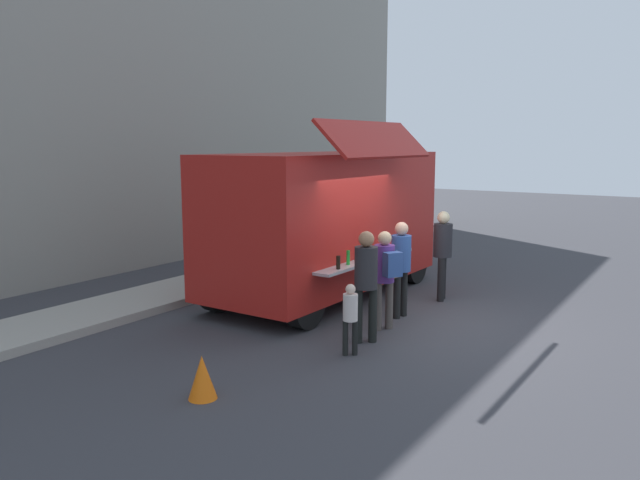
{
  "coord_description": "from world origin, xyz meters",
  "views": [
    {
      "loc": [
        -9.79,
        -4.51,
        3.13
      ],
      "look_at": [
        -0.08,
        1.81,
        1.3
      ],
      "focal_mm": 34.88,
      "sensor_mm": 36.0,
      "label": 1
    }
  ],
  "objects_px": {
    "food_truck_main": "(326,219)",
    "trash_bin": "(336,239)",
    "customer_front_ordering": "(400,261)",
    "customer_extra_browsing": "(443,247)",
    "traffic_cone_orange": "(202,377)",
    "customer_mid_with_backpack": "(385,270)",
    "child_near_queue": "(350,313)",
    "customer_rear_waiting": "(366,277)"
  },
  "relations": [
    {
      "from": "food_truck_main",
      "to": "trash_bin",
      "type": "xyz_separation_m",
      "value": [
        4.15,
        2.32,
        -1.15
      ]
    },
    {
      "from": "customer_front_ordering",
      "to": "customer_extra_browsing",
      "type": "height_order",
      "value": "customer_extra_browsing"
    },
    {
      "from": "traffic_cone_orange",
      "to": "trash_bin",
      "type": "bearing_deg",
      "value": 22.32
    },
    {
      "from": "food_truck_main",
      "to": "traffic_cone_orange",
      "type": "xyz_separation_m",
      "value": [
        -5.22,
        -1.52,
        -1.31
      ]
    },
    {
      "from": "traffic_cone_orange",
      "to": "customer_extra_browsing",
      "type": "xyz_separation_m",
      "value": [
        6.19,
        -0.6,
        0.79
      ]
    },
    {
      "from": "trash_bin",
      "to": "customer_front_ordering",
      "type": "xyz_separation_m",
      "value": [
        -4.77,
        -4.29,
        0.59
      ]
    },
    {
      "from": "traffic_cone_orange",
      "to": "customer_mid_with_backpack",
      "type": "height_order",
      "value": "customer_mid_with_backpack"
    },
    {
      "from": "customer_extra_browsing",
      "to": "trash_bin",
      "type": "bearing_deg",
      "value": -49.71
    },
    {
      "from": "customer_front_ordering",
      "to": "child_near_queue",
      "type": "distance_m",
      "value": 2.28
    },
    {
      "from": "customer_rear_waiting",
      "to": "child_near_queue",
      "type": "xyz_separation_m",
      "value": [
        -0.65,
        -0.1,
        -0.42
      ]
    },
    {
      "from": "traffic_cone_orange",
      "to": "customer_front_ordering",
      "type": "distance_m",
      "value": 4.68
    },
    {
      "from": "trash_bin",
      "to": "traffic_cone_orange",
      "type": "bearing_deg",
      "value": -157.68
    },
    {
      "from": "customer_front_ordering",
      "to": "customer_mid_with_backpack",
      "type": "relative_size",
      "value": 1.03
    },
    {
      "from": "trash_bin",
      "to": "customer_extra_browsing",
      "type": "xyz_separation_m",
      "value": [
        -3.17,
        -4.45,
        0.63
      ]
    },
    {
      "from": "traffic_cone_orange",
      "to": "food_truck_main",
      "type": "bearing_deg",
      "value": 16.28
    },
    {
      "from": "food_truck_main",
      "to": "trash_bin",
      "type": "bearing_deg",
      "value": 30.17
    },
    {
      "from": "customer_extra_browsing",
      "to": "customer_front_ordering",
      "type": "bearing_deg",
      "value": 70.37
    },
    {
      "from": "customer_mid_with_backpack",
      "to": "customer_front_ordering",
      "type": "bearing_deg",
      "value": -49.93
    },
    {
      "from": "customer_mid_with_backpack",
      "to": "food_truck_main",
      "type": "bearing_deg",
      "value": -3.35
    },
    {
      "from": "traffic_cone_orange",
      "to": "customer_extra_browsing",
      "type": "height_order",
      "value": "customer_extra_browsing"
    },
    {
      "from": "customer_extra_browsing",
      "to": "child_near_queue",
      "type": "distance_m",
      "value": 3.86
    },
    {
      "from": "food_truck_main",
      "to": "customer_rear_waiting",
      "type": "xyz_separation_m",
      "value": [
        -2.21,
        -2.14,
        -0.53
      ]
    },
    {
      "from": "traffic_cone_orange",
      "to": "customer_mid_with_backpack",
      "type": "relative_size",
      "value": 0.33
    },
    {
      "from": "traffic_cone_orange",
      "to": "trash_bin",
      "type": "height_order",
      "value": "trash_bin"
    },
    {
      "from": "customer_rear_waiting",
      "to": "customer_mid_with_backpack",
      "type": "bearing_deg",
      "value": -39.25
    },
    {
      "from": "traffic_cone_orange",
      "to": "customer_mid_with_backpack",
      "type": "distance_m",
      "value": 3.88
    },
    {
      "from": "customer_mid_with_backpack",
      "to": "customer_rear_waiting",
      "type": "relative_size",
      "value": 0.94
    },
    {
      "from": "customer_front_ordering",
      "to": "child_near_queue",
      "type": "relative_size",
      "value": 1.61
    },
    {
      "from": "traffic_cone_orange",
      "to": "customer_rear_waiting",
      "type": "xyz_separation_m",
      "value": [
        3.01,
        -0.62,
        0.79
      ]
    },
    {
      "from": "trash_bin",
      "to": "customer_extra_browsing",
      "type": "distance_m",
      "value": 5.5
    },
    {
      "from": "customer_rear_waiting",
      "to": "customer_extra_browsing",
      "type": "distance_m",
      "value": 3.18
    },
    {
      "from": "trash_bin",
      "to": "customer_extra_browsing",
      "type": "bearing_deg",
      "value": -125.52
    },
    {
      "from": "customer_rear_waiting",
      "to": "customer_front_ordering",
      "type": "bearing_deg",
      "value": -36.39
    },
    {
      "from": "trash_bin",
      "to": "customer_extra_browsing",
      "type": "height_order",
      "value": "customer_extra_browsing"
    },
    {
      "from": "traffic_cone_orange",
      "to": "child_near_queue",
      "type": "distance_m",
      "value": 2.49
    },
    {
      "from": "child_near_queue",
      "to": "food_truck_main",
      "type": "bearing_deg",
      "value": -0.29
    },
    {
      "from": "food_truck_main",
      "to": "trash_bin",
      "type": "height_order",
      "value": "food_truck_main"
    },
    {
      "from": "child_near_queue",
      "to": "customer_rear_waiting",
      "type": "bearing_deg",
      "value": -29.47
    },
    {
      "from": "customer_front_ordering",
      "to": "customer_rear_waiting",
      "type": "height_order",
      "value": "customer_rear_waiting"
    },
    {
      "from": "customer_mid_with_backpack",
      "to": "child_near_queue",
      "type": "distance_m",
      "value": 1.46
    },
    {
      "from": "trash_bin",
      "to": "food_truck_main",
      "type": "bearing_deg",
      "value": -150.78
    },
    {
      "from": "customer_rear_waiting",
      "to": "customer_extra_browsing",
      "type": "height_order",
      "value": "customer_extra_browsing"
    }
  ]
}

